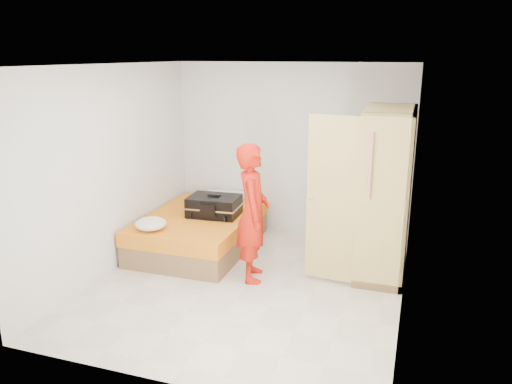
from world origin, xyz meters
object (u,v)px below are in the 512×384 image
(bed, at_px, (199,231))
(suitcase, at_px, (214,206))
(person, at_px, (253,213))
(round_cushion, at_px, (151,224))
(wardrobe, at_px, (381,198))

(bed, distance_m, suitcase, 0.45)
(bed, xyz_separation_m, person, (1.05, -0.70, 0.60))
(bed, height_order, round_cushion, round_cushion)
(person, xyz_separation_m, suitcase, (-0.83, 0.75, -0.21))
(person, bearing_deg, wardrobe, -83.52)
(suitcase, distance_m, round_cushion, 0.98)
(bed, distance_m, round_cushion, 0.88)
(wardrobe, bearing_deg, round_cushion, -166.01)
(person, relative_size, suitcase, 2.29)
(person, height_order, suitcase, person)
(bed, bearing_deg, suitcase, 14.69)
(wardrobe, bearing_deg, bed, 179.07)
(person, bearing_deg, suitcase, 30.18)
(bed, relative_size, suitcase, 2.71)
(wardrobe, xyz_separation_m, person, (-1.45, -0.65, -0.15))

